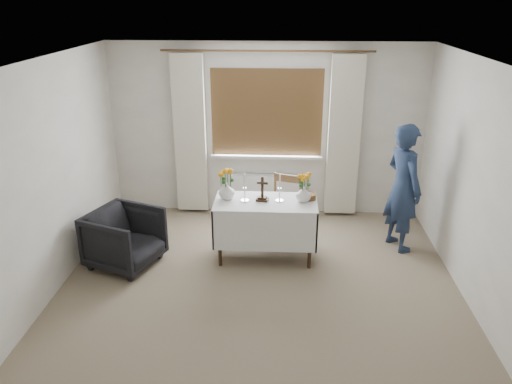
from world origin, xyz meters
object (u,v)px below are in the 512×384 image
altar_table (265,230)px  flower_vase_left (227,191)px  flower_vase_right (303,194)px  wooden_cross (262,189)px  person (403,188)px  wooden_chair (284,211)px  armchair (125,238)px

altar_table → flower_vase_left: (-0.48, 0.06, 0.48)m
flower_vase_left → flower_vase_right: size_ratio=1.08×
flower_vase_left → flower_vase_right: flower_vase_left is taller
flower_vase_left → flower_vase_right: 0.93m
altar_table → wooden_cross: 0.54m
person → wooden_cross: (-1.76, -0.36, 0.09)m
wooden_chair → flower_vase_left: 0.89m
armchair → person: person is taller
armchair → wooden_chair: bearing=-49.0°
altar_table → flower_vase_right: flower_vase_right is taller
person → flower_vase_right: 1.31m
flower_vase_right → wooden_chair: bearing=119.4°
altar_table → flower_vase_right: (0.45, 0.02, 0.48)m
wooden_cross → flower_vase_left: 0.44m
wooden_cross → armchair: bearing=-160.2°
wooden_chair → wooden_cross: 0.67m
wooden_cross → flower_vase_right: (0.49, 0.00, -0.06)m
altar_table → wooden_chair: 0.49m
armchair → wooden_cross: wooden_cross is taller
altar_table → armchair: altar_table is taller
wooden_chair → armchair: wooden_chair is taller
person → altar_table: bearing=78.5°
flower_vase_left → altar_table: bearing=-6.8°
person → flower_vase_left: person is taller
person → flower_vase_left: size_ratio=7.96×
altar_table → flower_vase_left: 0.68m
person → flower_vase_left: bearing=74.4°
wooden_chair → flower_vase_left: flower_vase_left is taller
altar_table → wooden_cross: bearing=153.7°
wooden_cross → flower_vase_right: bearing=10.0°
altar_table → flower_vase_right: size_ratio=6.46×
flower_vase_left → flower_vase_right: (0.93, -0.04, -0.01)m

